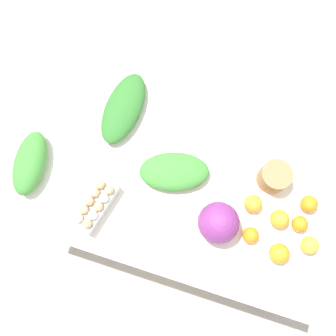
# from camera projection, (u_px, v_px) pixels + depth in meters

# --- Properties ---
(ground_plane) EXTENTS (8.00, 8.00, 0.00)m
(ground_plane) POSITION_uv_depth(u_px,v_px,m) (168.00, 199.00, 2.34)
(ground_plane) COLOR #B2A899
(dining_table) EXTENTS (1.47, 0.85, 0.77)m
(dining_table) POSITION_uv_depth(u_px,v_px,m) (168.00, 175.00, 1.69)
(dining_table) COLOR silver
(dining_table) RESTS_ON ground_plane
(cabbage_purple) EXTENTS (0.16, 0.16, 0.16)m
(cabbage_purple) POSITION_uv_depth(u_px,v_px,m) (219.00, 223.00, 1.46)
(cabbage_purple) COLOR #7A2D75
(cabbage_purple) RESTS_ON dining_table
(egg_carton) EXTENTS (0.15, 0.25, 0.09)m
(egg_carton) POSITION_uv_depth(u_px,v_px,m) (95.00, 205.00, 1.51)
(egg_carton) COLOR #B7B7B2
(egg_carton) RESTS_ON dining_table
(paper_bag) EXTENTS (0.13, 0.13, 0.11)m
(paper_bag) POSITION_uv_depth(u_px,v_px,m) (274.00, 177.00, 1.53)
(paper_bag) COLOR #997047
(paper_bag) RESTS_ON dining_table
(greens_bunch_chard) EXTENTS (0.17, 0.35, 0.08)m
(greens_bunch_chard) POSITION_uv_depth(u_px,v_px,m) (123.00, 108.00, 1.62)
(greens_bunch_chard) COLOR #2D6B28
(greens_bunch_chard) RESTS_ON dining_table
(greens_bunch_scallion) EXTENTS (0.17, 0.30, 0.10)m
(greens_bunch_scallion) POSITION_uv_depth(u_px,v_px,m) (30.00, 163.00, 1.55)
(greens_bunch_scallion) COLOR #3D8433
(greens_bunch_scallion) RESTS_ON dining_table
(greens_bunch_dandelion) EXTENTS (0.33, 0.25, 0.08)m
(greens_bunch_dandelion) POSITION_uv_depth(u_px,v_px,m) (174.00, 172.00, 1.55)
(greens_bunch_dandelion) COLOR #3D8433
(greens_bunch_dandelion) RESTS_ON dining_table
(orange_0) EXTENTS (0.08, 0.08, 0.08)m
(orange_0) POSITION_uv_depth(u_px,v_px,m) (280.00, 219.00, 1.50)
(orange_0) COLOR orange
(orange_0) RESTS_ON dining_table
(orange_1) EXTENTS (0.07, 0.07, 0.07)m
(orange_1) POSITION_uv_depth(u_px,v_px,m) (310.00, 245.00, 1.48)
(orange_1) COLOR #F9A833
(orange_1) RESTS_ON dining_table
(orange_2) EXTENTS (0.07, 0.07, 0.07)m
(orange_2) POSITION_uv_depth(u_px,v_px,m) (309.00, 204.00, 1.52)
(orange_2) COLOR orange
(orange_2) RESTS_ON dining_table
(orange_3) EXTENTS (0.07, 0.07, 0.07)m
(orange_3) POSITION_uv_depth(u_px,v_px,m) (251.00, 235.00, 1.49)
(orange_3) COLOR orange
(orange_3) RESTS_ON dining_table
(orange_4) EXTENTS (0.08, 0.08, 0.08)m
(orange_4) POSITION_uv_depth(u_px,v_px,m) (279.00, 253.00, 1.47)
(orange_4) COLOR orange
(orange_4) RESTS_ON dining_table
(orange_5) EXTENTS (0.07, 0.07, 0.07)m
(orange_5) POSITION_uv_depth(u_px,v_px,m) (300.00, 224.00, 1.50)
(orange_5) COLOR orange
(orange_5) RESTS_ON dining_table
(orange_6) EXTENTS (0.07, 0.07, 0.07)m
(orange_6) POSITION_uv_depth(u_px,v_px,m) (253.00, 204.00, 1.52)
(orange_6) COLOR orange
(orange_6) RESTS_ON dining_table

